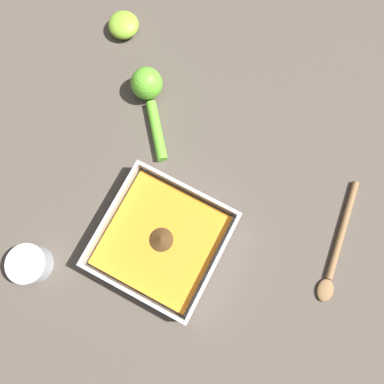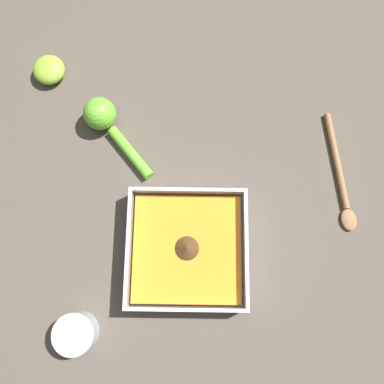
{
  "view_description": "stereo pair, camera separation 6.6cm",
  "coord_description": "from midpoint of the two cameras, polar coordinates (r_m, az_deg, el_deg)",
  "views": [
    {
      "loc": [
        0.02,
        0.07,
        0.67
      ],
      "look_at": [
        -0.11,
        0.01,
        0.03
      ],
      "focal_mm": 35.0,
      "sensor_mm": 36.0,
      "label": 1
    },
    {
      "loc": [
        0.03,
        0.01,
        0.67
      ],
      "look_at": [
        -0.11,
        0.01,
        0.03
      ],
      "focal_mm": 35.0,
      "sensor_mm": 36.0,
      "label": 2
    }
  ],
  "objects": [
    {
      "name": "square_dish",
      "position": [
        0.65,
        -3.57,
        -9.31
      ],
      "size": [
        0.2,
        0.2,
        0.05
      ],
      "color": "silver",
      "rests_on": "ground_plane"
    },
    {
      "name": "lemon_half",
      "position": [
        0.81,
        -23.19,
        16.26
      ],
      "size": [
        0.06,
        0.06,
        0.03
      ],
      "color": "#93CC38",
      "rests_on": "ground_plane"
    },
    {
      "name": "spice_bowl",
      "position": [
        0.7,
        -19.96,
        -20.18
      ],
      "size": [
        0.07,
        0.07,
        0.04
      ],
      "color": "silver",
      "rests_on": "ground_plane"
    },
    {
      "name": "lemon_squeezer",
      "position": [
        0.72,
        -15.62,
        9.87
      ],
      "size": [
        0.15,
        0.13,
        0.06
      ],
      "rotation": [
        0.0,
        0.0,
        3.84
      ],
      "color": "#6BC633",
      "rests_on": "ground_plane"
    },
    {
      "name": "wooden_spoon",
      "position": [
        0.72,
        19.33,
        1.51
      ],
      "size": [
        0.22,
        0.05,
        0.01
      ],
      "rotation": [
        0.0,
        0.0,
        0.13
      ],
      "color": "olive",
      "rests_on": "ground_plane"
    },
    {
      "name": "ground_plane",
      "position": [
        0.67,
        -3.55,
        -10.08
      ],
      "size": [
        4.0,
        4.0,
        0.0
      ],
      "primitive_type": "plane",
      "color": "brown"
    }
  ]
}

